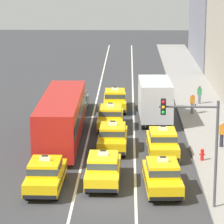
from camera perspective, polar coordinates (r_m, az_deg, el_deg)
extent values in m
plane|color=#353538|center=(32.72, -0.68, -7.97)|extent=(160.00, 160.00, 0.00)
cube|color=silver|center=(51.89, -1.60, 0.20)|extent=(0.14, 80.00, 0.01)
cube|color=silver|center=(51.82, 1.93, 0.17)|extent=(0.14, 80.00, 0.01)
cube|color=gray|center=(47.33, 8.77, -1.19)|extent=(4.00, 90.00, 0.15)
cylinder|color=black|center=(35.84, -6.79, -5.56)|extent=(0.25, 0.64, 0.64)
cylinder|color=black|center=(35.64, -4.43, -5.62)|extent=(0.25, 0.64, 0.64)
cylinder|color=black|center=(33.01, -7.62, -7.30)|extent=(0.25, 0.64, 0.64)
cylinder|color=black|center=(32.79, -5.06, -7.37)|extent=(0.25, 0.64, 0.64)
cube|color=yellow|center=(34.19, -5.98, -5.88)|extent=(1.87, 4.53, 0.70)
cube|color=black|center=(34.17, -5.98, -5.80)|extent=(1.88, 4.17, 0.10)
cube|color=yellow|center=(33.83, -6.04, -4.89)|extent=(1.63, 2.12, 0.64)
cube|color=#2D3842|center=(33.83, -6.04, -4.89)|extent=(1.65, 2.14, 0.35)
cube|color=white|center=(33.70, -6.06, -4.18)|extent=(0.56, 0.13, 0.24)
cube|color=black|center=(33.65, -6.07, -3.94)|extent=(0.32, 0.11, 0.06)
cube|color=black|center=(36.34, -5.47, -5.09)|extent=(1.71, 0.16, 0.20)
cube|color=black|center=(32.23, -6.53, -7.60)|extent=(1.71, 0.16, 0.20)
cylinder|color=black|center=(45.89, -5.37, -1.24)|extent=(0.24, 0.64, 0.64)
cylinder|color=black|center=(45.71, -2.88, -1.26)|extent=(0.24, 0.64, 0.64)
cylinder|color=black|center=(39.48, -6.45, -3.74)|extent=(0.24, 0.64, 0.64)
cylinder|color=black|center=(39.27, -3.55, -3.77)|extent=(0.24, 0.64, 0.64)
cube|color=#B21E19|center=(42.19, -4.57, -0.52)|extent=(2.57, 11.22, 2.90)
cube|color=#2D3842|center=(42.13, -4.57, -0.19)|extent=(2.59, 10.77, 0.84)
cube|color=black|center=(47.32, -3.94, 2.53)|extent=(2.13, 0.09, 0.36)
cylinder|color=black|center=(53.03, -3.86, 0.81)|extent=(0.24, 0.64, 0.64)
cylinder|color=black|center=(52.91, -2.31, 0.80)|extent=(0.24, 0.64, 0.64)
cylinder|color=black|center=(50.28, -4.16, 0.10)|extent=(0.24, 0.64, 0.64)
cylinder|color=black|center=(50.16, -2.52, 0.09)|extent=(0.24, 0.64, 0.64)
cube|color=#4C5156|center=(51.51, -3.22, 0.82)|extent=(1.76, 4.30, 0.66)
cube|color=#4C5156|center=(51.28, -3.23, 1.48)|extent=(1.56, 1.90, 0.60)
cube|color=#2D3842|center=(51.28, -3.23, 1.48)|extent=(1.58, 1.92, 0.33)
cylinder|color=black|center=(36.48, -1.82, -5.13)|extent=(0.25, 0.64, 0.64)
cylinder|color=black|center=(36.40, 0.51, -5.16)|extent=(0.25, 0.64, 0.64)
cylinder|color=black|center=(33.61, -2.20, -6.80)|extent=(0.25, 0.64, 0.64)
cylinder|color=black|center=(33.52, 0.33, -6.84)|extent=(0.25, 0.64, 0.64)
cube|color=yellow|center=(34.88, -0.79, -5.41)|extent=(1.87, 4.53, 0.70)
cube|color=black|center=(34.86, -0.79, -5.33)|extent=(1.88, 4.17, 0.10)
cube|color=yellow|center=(34.52, -0.81, -4.44)|extent=(1.63, 2.12, 0.64)
cube|color=#2D3842|center=(34.52, -0.81, -4.44)|extent=(1.65, 2.15, 0.35)
cube|color=white|center=(34.39, -0.81, -3.74)|extent=(0.56, 0.13, 0.24)
cube|color=black|center=(34.34, -0.81, -3.50)|extent=(0.32, 0.11, 0.06)
cube|color=black|center=(37.05, -0.60, -4.66)|extent=(1.71, 0.17, 0.20)
cube|color=black|center=(32.89, -1.00, -7.07)|extent=(1.71, 0.17, 0.20)
cylinder|color=black|center=(42.57, -0.84, -2.36)|extent=(0.25, 0.64, 0.64)
cylinder|color=black|center=(42.52, 1.15, -2.39)|extent=(0.25, 0.64, 0.64)
cylinder|color=black|center=(39.65, -1.09, -3.58)|extent=(0.25, 0.64, 0.64)
cylinder|color=black|center=(39.59, 1.05, -3.60)|extent=(0.25, 0.64, 0.64)
cube|color=yellow|center=(40.97, 0.07, -2.49)|extent=(1.87, 4.53, 0.70)
cube|color=black|center=(40.96, 0.07, -2.43)|extent=(1.88, 4.17, 0.10)
cube|color=yellow|center=(40.65, 0.06, -1.64)|extent=(1.63, 2.12, 0.64)
cube|color=#2D3842|center=(40.65, 0.06, -1.64)|extent=(1.65, 2.14, 0.35)
cube|color=white|center=(40.54, 0.06, -1.04)|extent=(0.56, 0.13, 0.24)
cube|color=black|center=(40.50, 0.06, -0.84)|extent=(0.32, 0.11, 0.06)
cube|color=black|center=(43.17, 0.19, -2.00)|extent=(1.71, 0.17, 0.20)
cube|color=black|center=(38.93, -0.06, -3.75)|extent=(1.71, 0.17, 0.20)
cylinder|color=black|center=(47.66, -0.98, -0.62)|extent=(0.24, 0.64, 0.64)
cylinder|color=black|center=(47.62, 0.80, -0.63)|extent=(0.24, 0.64, 0.64)
cylinder|color=black|center=(44.70, -1.14, -1.59)|extent=(0.24, 0.64, 0.64)
cylinder|color=black|center=(44.66, 0.76, -1.60)|extent=(0.24, 0.64, 0.64)
cube|color=yellow|center=(46.06, -0.14, -0.67)|extent=(1.81, 4.50, 0.70)
cube|color=black|center=(46.05, -0.14, -0.61)|extent=(1.83, 4.14, 0.10)
cube|color=yellow|center=(45.76, -0.14, 0.09)|extent=(1.61, 2.10, 0.64)
cube|color=#2D3842|center=(45.76, -0.14, 0.09)|extent=(1.63, 2.12, 0.35)
cube|color=white|center=(45.66, -0.14, 0.63)|extent=(0.56, 0.12, 0.24)
cube|color=black|center=(45.62, -0.14, 0.81)|extent=(0.32, 0.11, 0.06)
cube|color=black|center=(48.27, -0.07, -0.32)|extent=(1.71, 0.14, 0.20)
cube|color=black|center=(43.99, -0.21, -1.70)|extent=(1.71, 0.14, 0.20)
cylinder|color=black|center=(53.34, -0.51, 0.92)|extent=(0.25, 0.64, 0.64)
cylinder|color=black|center=(53.33, 1.07, 0.91)|extent=(0.25, 0.64, 0.64)
cylinder|color=black|center=(50.36, -0.58, 0.15)|extent=(0.25, 0.64, 0.64)
cylinder|color=black|center=(50.35, 1.10, 0.15)|extent=(0.25, 0.64, 0.64)
cube|color=yellow|center=(51.76, 0.27, 0.92)|extent=(1.87, 4.53, 0.70)
cube|color=black|center=(51.75, 0.27, 0.98)|extent=(1.89, 4.17, 0.10)
cube|color=yellow|center=(51.47, 0.27, 1.61)|extent=(1.63, 2.13, 0.64)
cube|color=#2D3842|center=(51.47, 0.27, 1.61)|extent=(1.65, 2.15, 0.35)
cube|color=white|center=(51.38, 0.27, 2.09)|extent=(0.56, 0.13, 0.24)
cube|color=black|center=(51.35, 0.27, 2.26)|extent=(0.32, 0.12, 0.06)
cube|color=black|center=(53.97, 0.28, 1.18)|extent=(1.71, 0.17, 0.20)
cube|color=black|center=(49.66, 0.26, 0.08)|extent=(1.71, 0.17, 0.20)
cylinder|color=black|center=(35.40, 3.08, -5.73)|extent=(0.27, 0.65, 0.64)
cylinder|color=black|center=(35.54, 5.46, -5.70)|extent=(0.27, 0.65, 0.64)
cylinder|color=black|center=(32.54, 3.49, -7.52)|extent=(0.27, 0.65, 0.64)
cylinder|color=black|center=(32.69, 6.09, -7.46)|extent=(0.27, 0.65, 0.64)
cube|color=yellow|center=(33.91, 4.53, -6.01)|extent=(2.03, 4.59, 0.70)
cube|color=black|center=(33.89, 4.53, -5.93)|extent=(2.03, 4.23, 0.10)
cube|color=yellow|center=(33.55, 4.58, -5.02)|extent=(1.70, 2.18, 0.64)
cube|color=#2D3842|center=(33.55, 4.58, -5.02)|extent=(1.73, 2.20, 0.35)
cube|color=white|center=(33.41, 4.59, -4.30)|extent=(0.57, 0.15, 0.24)
cube|color=black|center=(33.37, 4.60, -4.06)|extent=(0.33, 0.13, 0.06)
cube|color=black|center=(36.07, 4.17, -5.21)|extent=(1.71, 0.23, 0.20)
cube|color=black|center=(31.94, 4.93, -7.76)|extent=(1.71, 0.23, 0.20)
cylinder|color=black|center=(41.42, 3.37, -2.84)|extent=(0.26, 0.65, 0.64)
cylinder|color=black|center=(41.53, 5.40, -2.83)|extent=(0.26, 0.65, 0.64)
cylinder|color=black|center=(38.50, 3.63, -4.13)|extent=(0.26, 0.65, 0.64)
cylinder|color=black|center=(38.62, 5.82, -4.12)|extent=(0.26, 0.65, 0.64)
cube|color=yellow|center=(39.91, 4.56, -2.98)|extent=(1.92, 4.55, 0.70)
cube|color=black|center=(39.90, 4.56, -2.91)|extent=(1.93, 4.19, 0.10)
cube|color=yellow|center=(39.58, 4.59, -2.11)|extent=(1.65, 2.14, 0.64)
cube|color=#2D3842|center=(39.58, 4.59, -2.11)|extent=(1.67, 2.16, 0.35)
cube|color=white|center=(39.46, 4.60, -1.50)|extent=(0.56, 0.13, 0.24)
cube|color=black|center=(39.43, 4.61, -1.28)|extent=(0.32, 0.12, 0.06)
cube|color=black|center=(42.10, 4.32, -2.45)|extent=(1.71, 0.18, 0.20)
cube|color=black|center=(37.88, 4.81, -4.29)|extent=(1.71, 0.18, 0.20)
cylinder|color=black|center=(49.75, 2.59, -0.03)|extent=(0.26, 0.65, 0.64)
cylinder|color=black|center=(49.88, 4.78, -0.02)|extent=(0.26, 0.65, 0.64)
cylinder|color=black|center=(45.97, 2.82, -1.17)|extent=(0.26, 0.65, 0.64)
cylinder|color=black|center=(46.11, 5.18, -1.17)|extent=(0.26, 0.65, 0.64)
cube|color=#194C8C|center=(50.52, 3.63, 1.39)|extent=(2.16, 2.26, 2.10)
cube|color=#2D3842|center=(51.51, 3.56, 1.97)|extent=(1.93, 0.12, 0.76)
cube|color=#B2B7C1|center=(47.23, 3.90, 1.21)|extent=(2.45, 5.27, 2.70)
cylinder|color=black|center=(56.95, 2.80, 1.72)|extent=(0.24, 0.64, 0.64)
cylinder|color=black|center=(57.01, 4.29, 1.71)|extent=(0.24, 0.64, 0.64)
cylinder|color=black|center=(53.96, 2.89, 1.05)|extent=(0.24, 0.64, 0.64)
cylinder|color=black|center=(54.02, 4.45, 1.04)|extent=(0.24, 0.64, 0.64)
cube|color=yellow|center=(55.41, 3.61, 1.74)|extent=(1.82, 4.51, 0.70)
cube|color=black|center=(55.40, 3.61, 1.79)|extent=(1.84, 4.15, 0.10)
cube|color=yellow|center=(55.13, 3.63, 2.39)|extent=(1.61, 2.11, 0.64)
cube|color=#2D3842|center=(55.13, 3.63, 2.39)|extent=(1.63, 2.13, 0.35)
cube|color=white|center=(55.04, 3.64, 2.84)|extent=(0.56, 0.12, 0.24)
cube|color=black|center=(55.02, 3.64, 3.00)|extent=(0.32, 0.11, 0.06)
cube|color=black|center=(57.62, 3.52, 1.95)|extent=(1.71, 0.15, 0.20)
cube|color=black|center=(53.30, 3.70, 0.99)|extent=(1.71, 0.15, 0.20)
cylinder|color=#23232D|center=(41.77, 9.82, -2.54)|extent=(0.24, 0.24, 0.82)
cube|color=orange|center=(41.57, 9.86, -1.58)|extent=(0.36, 0.22, 0.62)
sphere|color=tan|center=(41.47, 9.89, -1.02)|extent=(0.20, 0.20, 0.20)
cylinder|color=slate|center=(53.88, 7.85, 1.16)|extent=(0.24, 0.24, 0.79)
cube|color=#338C4C|center=(53.75, 7.88, 1.85)|extent=(0.36, 0.22, 0.53)
sphere|color=brown|center=(53.67, 7.89, 2.24)|extent=(0.20, 0.20, 0.20)
cylinder|color=slate|center=(50.26, 7.23, 0.33)|extent=(0.24, 0.24, 0.86)
cube|color=orange|center=(50.11, 7.25, 1.12)|extent=(0.36, 0.22, 0.56)
sphere|color=tan|center=(50.02, 7.26, 1.56)|extent=(0.20, 0.20, 0.20)
cube|color=brown|center=(50.24, 7.50, 0.56)|extent=(0.10, 0.20, 0.28)
cylinder|color=red|center=(38.81, 8.11, -3.90)|extent=(0.20, 0.20, 0.60)
sphere|color=red|center=(38.71, 8.13, -3.45)|extent=(0.22, 0.22, 0.22)
cylinder|color=red|center=(38.77, 7.92, -3.79)|extent=(0.10, 0.08, 0.08)
cylinder|color=red|center=(38.80, 8.31, -3.79)|extent=(0.10, 0.08, 0.08)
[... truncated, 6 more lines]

